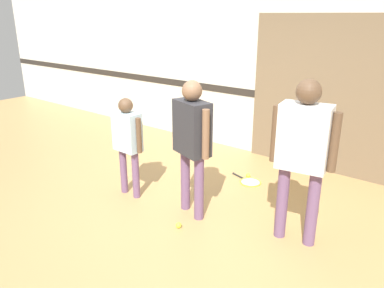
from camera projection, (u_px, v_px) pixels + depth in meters
name	position (u px, v px, depth m)	size (l,w,h in m)	color
ground_plane	(175.00, 217.00, 4.43)	(16.00, 16.00, 0.00)	tan
wall_back	(281.00, 61.00, 5.80)	(16.00, 0.07, 3.20)	silver
wall_panel	(352.00, 99.00, 5.23)	(3.07, 0.05, 2.30)	#756047
person_instructor	(192.00, 135.00, 4.20)	(0.58, 0.38, 1.61)	#6B4C70
person_student_left	(127.00, 137.00, 4.74)	(0.50, 0.21, 1.31)	#6B4C70
person_student_right	(303.00, 146.00, 3.65)	(0.64, 0.34, 1.72)	#6B4C70
racket_spare_on_floor	(249.00, 182.00, 5.35)	(0.56, 0.38, 0.03)	#C6D838
tennis_ball_near_instructor	(179.00, 225.00, 4.20)	(0.07, 0.07, 0.07)	#CCE038
tennis_ball_by_spare_racket	(248.00, 175.00, 5.50)	(0.07, 0.07, 0.07)	#CCE038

